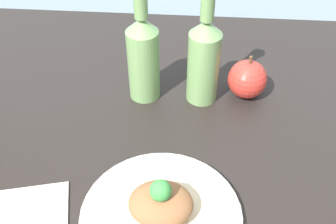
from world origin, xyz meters
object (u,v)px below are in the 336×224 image
Objects in this scene: plate at (161,215)px; apple at (247,79)px; cider_bottle_right at (204,58)px; plated_food at (161,205)px; cider_bottle_left at (143,55)px.

plate is 2.58× the size of apple.
cider_bottle_right is (5.77, 30.61, 8.99)cm from plate.
cider_bottle_left is (-6.31, 30.61, 6.22)cm from plated_food.
apple is at bearing 4.25° from cider_bottle_left.
apple is (15.15, 32.20, 3.13)cm from plate.
apple is (21.45, 1.59, -5.87)cm from cider_bottle_left.
cider_bottle_left is at bearing 101.64° from plated_food.
cider_bottle_right is at bearing -170.35° from apple.
cider_bottle_right is (12.08, 0.00, 0.00)cm from cider_bottle_left.
apple is at bearing 64.81° from plated_food.
plated_food is 31.76cm from cider_bottle_right.
plate is 1.37× the size of plated_food.
cider_bottle_left is (-6.31, 30.61, 8.99)cm from plate.
cider_bottle_right reaches higher than plate.
cider_bottle_left is at bearing -175.75° from apple.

